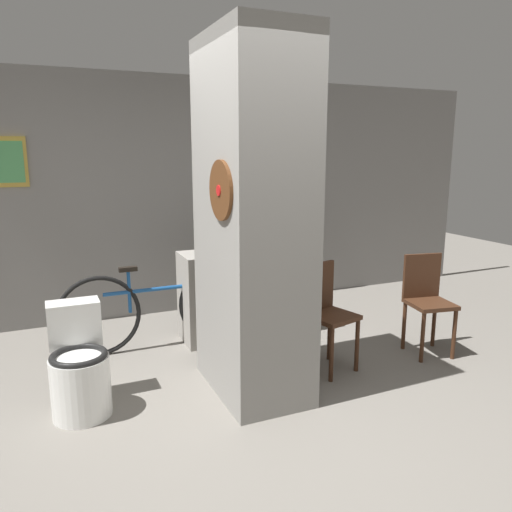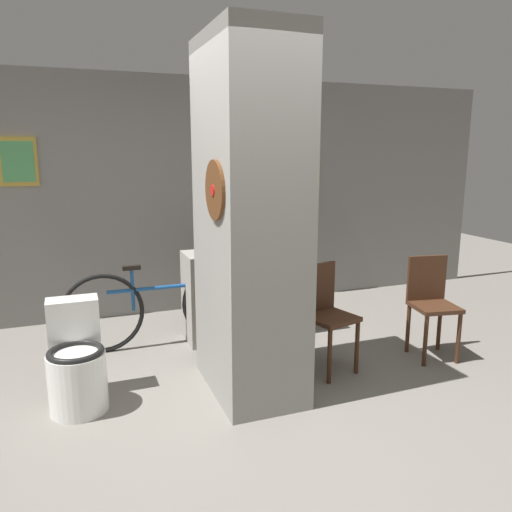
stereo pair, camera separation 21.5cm
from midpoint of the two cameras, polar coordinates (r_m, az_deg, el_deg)
name	(u,v)px [view 2 (the right image)]	position (r m, az deg, el deg)	size (l,w,h in m)	color
ground_plane	(266,419)	(3.60, 2.95, -18.14)	(14.00, 14.00, 0.00)	slate
wall_back	(179,197)	(5.65, -7.67, 6.74)	(8.00, 0.09, 2.60)	gray
pillar_center	(249,222)	(3.63, 0.95, 3.95)	(0.64, 0.98, 2.60)	gray
counter_shelf	(246,293)	(4.93, 0.14, -4.25)	(1.21, 0.44, 0.86)	gray
toilet	(77,365)	(3.80, -18.28, -11.75)	(0.40, 0.56, 0.75)	white
chair_near_pillar	(326,312)	(4.19, 9.43, -6.31)	(0.45, 0.45, 0.89)	#422616
chair_by_doorway	(431,301)	(4.72, 20.63, -4.84)	(0.42, 0.42, 0.89)	#422616
bicycle	(164,306)	(4.75, -9.23, -5.63)	(1.83, 0.42, 0.79)	black
bottle_tall	(230,239)	(4.82, -1.66, 1.90)	(0.08, 0.08, 0.29)	#19598C
bottle_short	(219,242)	(4.81, -3.00, 1.57)	(0.06, 0.06, 0.22)	#267233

